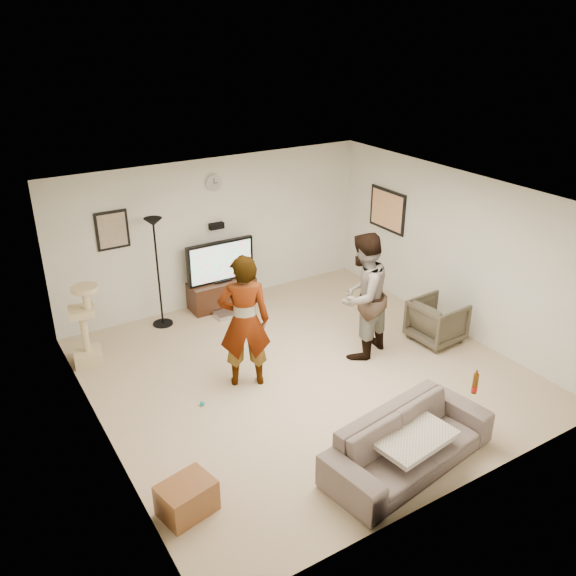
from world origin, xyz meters
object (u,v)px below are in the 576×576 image
person_left (244,322)px  sofa (409,442)px  person_right (362,296)px  tv_stand (222,293)px  cat_tree (84,325)px  tv (220,261)px  side_table (187,498)px  beer_bottle (475,384)px  floor_lamp (158,273)px  armchair (437,321)px

person_left → sofa: (0.76, -2.38, -0.63)m
person_right → tv_stand: bearing=-88.2°
tv_stand → person_right: bearing=-67.7°
cat_tree → person_right: 3.94m
person_left → sofa: size_ratio=0.90×
tv → tv_stand: bearing=0.0°
person_left → side_table: bearing=71.9°
person_left → cat_tree: bearing=-19.8°
tv → beer_bottle: 4.78m
person_right → beer_bottle: size_ratio=7.47×
floor_lamp → cat_tree: 1.47m
tv_stand → tv: (-0.00, 0.00, 0.59)m
tv_stand → beer_bottle: (0.96, -4.68, 0.49)m
person_left → armchair: person_left is taller
tv → person_left: 2.42m
tv → cat_tree: (-2.45, -0.67, -0.22)m
armchair → side_table: armchair is taller
person_left → tv_stand: bearing=-84.0°
tv_stand → sofa: sofa is taller
cat_tree → armchair: 5.18m
beer_bottle → armchair: (1.31, 1.89, -0.40)m
side_table → beer_bottle: bearing=-10.6°
armchair → side_table: 4.79m
beer_bottle → side_table: beer_bottle is taller
cat_tree → sofa: cat_tree is taller
tv → armchair: (2.26, -2.80, -0.49)m
floor_lamp → sofa: (1.13, -4.57, -0.59)m
tv → floor_lamp: 1.13m
tv_stand → person_left: 2.52m
cat_tree → person_right: person_right is taller
person_right → person_left: bearing=-26.9°
tv → floor_lamp: (-1.12, -0.11, 0.07)m
tv_stand → floor_lamp: 1.30m
tv → beer_bottle: size_ratio=4.74×
cat_tree → floor_lamp: bearing=22.9°
cat_tree → person_right: size_ratio=0.65×
person_left → side_table: size_ratio=3.49×
tv → person_left: bearing=-108.2°
beer_bottle → person_right: bearing=88.2°
sofa → armchair: armchair is taller
floor_lamp → sofa: floor_lamp is taller
person_right → armchair: bearing=146.1°
sofa → armchair: size_ratio=2.86×
tv_stand → beer_bottle: size_ratio=4.50×
tv → floor_lamp: bearing=-174.5°
person_right → armchair: 1.41m
cat_tree → beer_bottle: 5.26m
person_right → sofa: 2.49m
tv_stand → beer_bottle: bearing=-78.5°
tv_stand → floor_lamp: floor_lamp is taller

